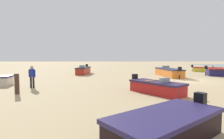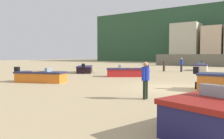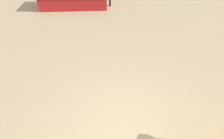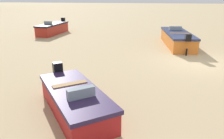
{
  "view_description": "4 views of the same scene",
  "coord_description": "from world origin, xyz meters",
  "px_view_note": "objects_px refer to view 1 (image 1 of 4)",
  "views": [
    {
      "loc": [
        -16.81,
        7.85,
        2.23
      ],
      "look_at": [
        3.19,
        7.34,
        0.87
      ],
      "focal_mm": 28.51,
      "sensor_mm": 36.0,
      "label": 1
    },
    {
      "loc": [
        4.73,
        -12.89,
        1.89
      ],
      "look_at": [
        -4.67,
        0.69,
        0.88
      ],
      "focal_mm": 37.14,
      "sensor_mm": 36.0,
      "label": 2
    },
    {
      "loc": [
        0.23,
        -1.03,
        3.22
      ],
      "look_at": [
        -1.07,
        0.93,
        0.99
      ],
      "focal_mm": 24.58,
      "sensor_mm": 36.0,
      "label": 3
    },
    {
      "loc": [
        -11.68,
        2.83,
        3.41
      ],
      "look_at": [
        -3.54,
        4.08,
        0.57
      ],
      "focal_mm": 35.15,
      "sensor_mm": 36.0,
      "label": 4
    }
  ],
  "objects_px": {
    "boat_red_3": "(156,87)",
    "beach_walker_distant": "(32,75)",
    "boat_black_5": "(167,126)",
    "mooring_post_near_water": "(17,84)",
    "boat_orange_6": "(169,72)",
    "boat_yellow_2": "(207,69)",
    "boat_red_0": "(83,70)"
  },
  "relations": [
    {
      "from": "boat_black_5",
      "to": "mooring_post_near_water",
      "type": "relative_size",
      "value": 3.0
    },
    {
      "from": "boat_black_5",
      "to": "beach_walker_distant",
      "type": "bearing_deg",
      "value": 3.44
    },
    {
      "from": "boat_red_3",
      "to": "beach_walker_distant",
      "type": "height_order",
      "value": "beach_walker_distant"
    },
    {
      "from": "boat_yellow_2",
      "to": "boat_red_3",
      "type": "xyz_separation_m",
      "value": [
        -16.0,
        12.34,
        0.01
      ]
    },
    {
      "from": "beach_walker_distant",
      "to": "boat_black_5",
      "type": "bearing_deg",
      "value": 139.09
    },
    {
      "from": "boat_red_0",
      "to": "boat_black_5",
      "type": "height_order",
      "value": "boat_red_0"
    },
    {
      "from": "boat_yellow_2",
      "to": "mooring_post_near_water",
      "type": "xyz_separation_m",
      "value": [
        -15.9,
        20.89,
        0.24
      ]
    },
    {
      "from": "boat_red_0",
      "to": "boat_red_3",
      "type": "relative_size",
      "value": 1.2
    },
    {
      "from": "boat_red_3",
      "to": "beach_walker_distant",
      "type": "xyz_separation_m",
      "value": [
        2.21,
        8.52,
        0.56
      ]
    },
    {
      "from": "boat_red_0",
      "to": "boat_black_5",
      "type": "bearing_deg",
      "value": 110.19
    },
    {
      "from": "beach_walker_distant",
      "to": "boat_red_0",
      "type": "bearing_deg",
      "value": -92.94
    },
    {
      "from": "boat_red_3",
      "to": "boat_black_5",
      "type": "distance_m",
      "value": 6.33
    },
    {
      "from": "boat_red_3",
      "to": "boat_orange_6",
      "type": "distance_m",
      "value": 10.76
    },
    {
      "from": "boat_red_3",
      "to": "mooring_post_near_water",
      "type": "bearing_deg",
      "value": -37.01
    },
    {
      "from": "boat_red_0",
      "to": "boat_orange_6",
      "type": "distance_m",
      "value": 10.94
    },
    {
      "from": "boat_yellow_2",
      "to": "boat_red_0",
      "type": "bearing_deg",
      "value": -48.12
    },
    {
      "from": "boat_red_3",
      "to": "boat_orange_6",
      "type": "bearing_deg",
      "value": -149.35
    },
    {
      "from": "boat_red_0",
      "to": "boat_yellow_2",
      "type": "height_order",
      "value": "boat_red_0"
    },
    {
      "from": "boat_yellow_2",
      "to": "beach_walker_distant",
      "type": "bearing_deg",
      "value": -23.5
    },
    {
      "from": "boat_red_0",
      "to": "boat_orange_6",
      "type": "relative_size",
      "value": 0.8
    },
    {
      "from": "boat_orange_6",
      "to": "boat_red_3",
      "type": "bearing_deg",
      "value": -117.83
    },
    {
      "from": "mooring_post_near_water",
      "to": "boat_black_5",
      "type": "bearing_deg",
      "value": -131.23
    },
    {
      "from": "boat_black_5",
      "to": "beach_walker_distant",
      "type": "xyz_separation_m",
      "value": [
        8.37,
        7.11,
        0.57
      ]
    },
    {
      "from": "boat_orange_6",
      "to": "mooring_post_near_water",
      "type": "height_order",
      "value": "boat_orange_6"
    },
    {
      "from": "boat_black_5",
      "to": "mooring_post_near_water",
      "type": "height_order",
      "value": "mooring_post_near_water"
    },
    {
      "from": "boat_orange_6",
      "to": "boat_black_5",
      "type": "bearing_deg",
      "value": -114.08
    },
    {
      "from": "boat_red_3",
      "to": "mooring_post_near_water",
      "type": "height_order",
      "value": "mooring_post_near_water"
    },
    {
      "from": "boat_black_5",
      "to": "boat_orange_6",
      "type": "height_order",
      "value": "boat_orange_6"
    },
    {
      "from": "boat_red_0",
      "to": "beach_walker_distant",
      "type": "distance_m",
      "value": 11.13
    },
    {
      "from": "boat_yellow_2",
      "to": "boat_black_5",
      "type": "height_order",
      "value": "boat_black_5"
    },
    {
      "from": "boat_red_0",
      "to": "boat_black_5",
      "type": "relative_size",
      "value": 1.16
    },
    {
      "from": "boat_red_0",
      "to": "boat_yellow_2",
      "type": "bearing_deg",
      "value": -165.09
    }
  ]
}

